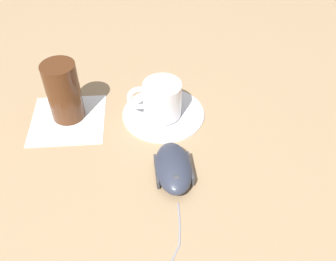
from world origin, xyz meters
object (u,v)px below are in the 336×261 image
(saucer, at_px, (163,113))
(drinking_glass, at_px, (63,91))
(coffee_cup, at_px, (161,99))
(computer_mouse, at_px, (173,168))

(saucer, distance_m, drinking_glass, 0.19)
(coffee_cup, bearing_deg, computer_mouse, 32.17)
(saucer, distance_m, coffee_cup, 0.04)
(drinking_glass, bearing_deg, saucer, 114.55)
(computer_mouse, xyz_separation_m, drinking_glass, (-0.05, -0.24, 0.04))
(coffee_cup, xyz_separation_m, computer_mouse, (0.13, 0.08, -0.03))
(saucer, relative_size, coffee_cup, 1.61)
(coffee_cup, distance_m, drinking_glass, 0.18)
(coffee_cup, bearing_deg, saucer, 160.19)
(saucer, xyz_separation_m, coffee_cup, (0.01, -0.00, 0.04))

